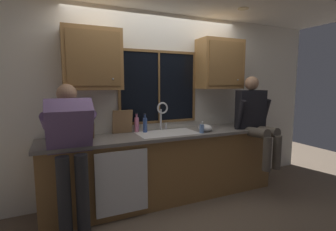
{
  "coord_description": "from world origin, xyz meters",
  "views": [
    {
      "loc": [
        -1.34,
        -3.28,
        1.58
      ],
      "look_at": [
        0.01,
        -0.3,
        1.15
      ],
      "focal_mm": 26.51,
      "sensor_mm": 36.0,
      "label": 1
    }
  ],
  "objects_px": {
    "bottle_tall_clear": "(145,125)",
    "knife_block": "(88,129)",
    "person_sitting_on_counter": "(255,117)",
    "mixing_bowl": "(205,128)",
    "person_standing": "(70,144)",
    "soap_dispenser": "(202,128)",
    "bottle_green_glass": "(137,124)",
    "cutting_board": "(122,122)"
  },
  "relations": [
    {
      "from": "soap_dispenser",
      "to": "bottle_green_glass",
      "type": "relative_size",
      "value": 0.63
    },
    {
      "from": "knife_block",
      "to": "soap_dispenser",
      "type": "bearing_deg",
      "value": -11.37
    },
    {
      "from": "mixing_bowl",
      "to": "soap_dispenser",
      "type": "distance_m",
      "value": 0.14
    },
    {
      "from": "person_standing",
      "to": "cutting_board",
      "type": "height_order",
      "value": "person_standing"
    },
    {
      "from": "mixing_bowl",
      "to": "bottle_green_glass",
      "type": "distance_m",
      "value": 0.94
    },
    {
      "from": "soap_dispenser",
      "to": "knife_block",
      "type": "bearing_deg",
      "value": 168.63
    },
    {
      "from": "mixing_bowl",
      "to": "bottle_tall_clear",
      "type": "xyz_separation_m",
      "value": [
        -0.78,
        0.27,
        0.06
      ]
    },
    {
      "from": "knife_block",
      "to": "person_sitting_on_counter",
      "type": "bearing_deg",
      "value": -8.88
    },
    {
      "from": "mixing_bowl",
      "to": "bottle_green_glass",
      "type": "relative_size",
      "value": 0.78
    },
    {
      "from": "person_standing",
      "to": "person_sitting_on_counter",
      "type": "distance_m",
      "value": 2.5
    },
    {
      "from": "person_sitting_on_counter",
      "to": "cutting_board",
      "type": "bearing_deg",
      "value": 165.0
    },
    {
      "from": "mixing_bowl",
      "to": "bottle_green_glass",
      "type": "bearing_deg",
      "value": 158.74
    },
    {
      "from": "knife_block",
      "to": "bottle_tall_clear",
      "type": "xyz_separation_m",
      "value": [
        0.74,
        0.08,
        -0.0
      ]
    },
    {
      "from": "cutting_board",
      "to": "bottle_green_glass",
      "type": "distance_m",
      "value": 0.2
    },
    {
      "from": "person_standing",
      "to": "soap_dispenser",
      "type": "distance_m",
      "value": 1.65
    },
    {
      "from": "cutting_board",
      "to": "bottle_green_glass",
      "type": "xyz_separation_m",
      "value": [
        0.2,
        0.01,
        -0.05
      ]
    },
    {
      "from": "person_sitting_on_counter",
      "to": "cutting_board",
      "type": "height_order",
      "value": "person_sitting_on_counter"
    },
    {
      "from": "knife_block",
      "to": "soap_dispenser",
      "type": "relative_size",
      "value": 1.97
    },
    {
      "from": "cutting_board",
      "to": "soap_dispenser",
      "type": "height_order",
      "value": "cutting_board"
    },
    {
      "from": "person_sitting_on_counter",
      "to": "mixing_bowl",
      "type": "distance_m",
      "value": 0.77
    },
    {
      "from": "bottle_green_glass",
      "to": "soap_dispenser",
      "type": "bearing_deg",
      "value": -29.29
    },
    {
      "from": "bottle_tall_clear",
      "to": "knife_block",
      "type": "bearing_deg",
      "value": -174.12
    },
    {
      "from": "mixing_bowl",
      "to": "soap_dispenser",
      "type": "bearing_deg",
      "value": -140.77
    },
    {
      "from": "person_standing",
      "to": "knife_block",
      "type": "distance_m",
      "value": 0.47
    },
    {
      "from": "knife_block",
      "to": "bottle_green_glass",
      "type": "distance_m",
      "value": 0.66
    },
    {
      "from": "person_standing",
      "to": "knife_block",
      "type": "relative_size",
      "value": 4.9
    },
    {
      "from": "cutting_board",
      "to": "soap_dispenser",
      "type": "distance_m",
      "value": 1.06
    },
    {
      "from": "mixing_bowl",
      "to": "bottle_tall_clear",
      "type": "relative_size",
      "value": 0.79
    },
    {
      "from": "bottle_tall_clear",
      "to": "person_standing",
      "type": "bearing_deg",
      "value": -153.59
    },
    {
      "from": "person_standing",
      "to": "person_sitting_on_counter",
      "type": "bearing_deg",
      "value": 1.17
    },
    {
      "from": "bottle_tall_clear",
      "to": "soap_dispenser",
      "type": "bearing_deg",
      "value": -28.27
    },
    {
      "from": "mixing_bowl",
      "to": "bottle_green_glass",
      "type": "xyz_separation_m",
      "value": [
        -0.88,
        0.34,
        0.06
      ]
    },
    {
      "from": "cutting_board",
      "to": "person_standing",
      "type": "bearing_deg",
      "value": -141.47
    },
    {
      "from": "cutting_board",
      "to": "soap_dispenser",
      "type": "relative_size",
      "value": 1.93
    },
    {
      "from": "person_standing",
      "to": "mixing_bowl",
      "type": "xyz_separation_m",
      "value": [
        1.75,
        0.21,
        -0.0
      ]
    },
    {
      "from": "person_sitting_on_counter",
      "to": "soap_dispenser",
      "type": "bearing_deg",
      "value": 175.32
    },
    {
      "from": "person_standing",
      "to": "mixing_bowl",
      "type": "bearing_deg",
      "value": 6.85
    },
    {
      "from": "person_standing",
      "to": "knife_block",
      "type": "height_order",
      "value": "person_standing"
    },
    {
      "from": "knife_block",
      "to": "bottle_green_glass",
      "type": "bearing_deg",
      "value": 12.71
    },
    {
      "from": "person_sitting_on_counter",
      "to": "bottle_green_glass",
      "type": "height_order",
      "value": "person_sitting_on_counter"
    },
    {
      "from": "person_standing",
      "to": "bottle_green_glass",
      "type": "relative_size",
      "value": 6.09
    },
    {
      "from": "person_sitting_on_counter",
      "to": "knife_block",
      "type": "distance_m",
      "value": 2.3
    }
  ]
}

